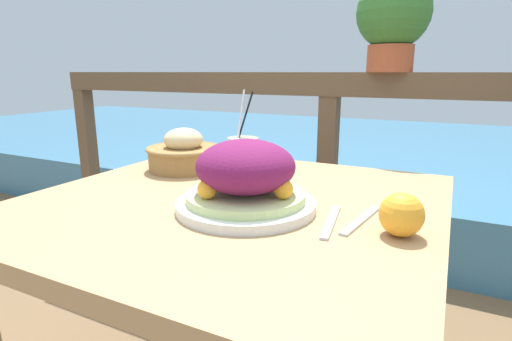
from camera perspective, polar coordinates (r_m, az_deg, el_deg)
patio_table at (r=0.97m, az=-3.18°, el=-10.26°), size 0.92×0.89×0.77m
railing_fence at (r=1.62m, az=10.28°, el=4.38°), size 2.80×0.08×1.05m
sea_backdrop at (r=4.15m, az=19.72°, el=1.06°), size 12.00×4.00×0.37m
salad_plate at (r=0.84m, az=-1.49°, el=-1.33°), size 0.30×0.30×0.15m
drink_glass at (r=1.04m, az=-1.86°, el=1.47°), size 0.08×0.08×0.24m
bread_basket at (r=1.21m, az=-10.25°, el=2.44°), size 0.22×0.22×0.12m
potted_plant at (r=1.57m, az=19.01°, el=19.87°), size 0.26×0.26×0.33m
fork at (r=0.79m, az=10.66°, el=-7.15°), size 0.04×0.18×0.00m
knife at (r=0.81m, az=14.76°, el=-6.85°), size 0.04×0.18×0.00m
orange_near_basket at (r=0.76m, az=20.07°, el=-5.94°), size 0.08×0.08×0.08m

